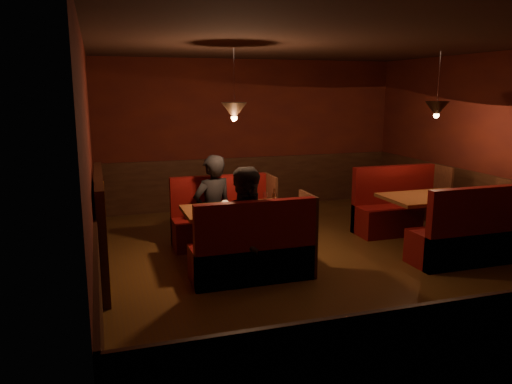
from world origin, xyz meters
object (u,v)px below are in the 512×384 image
object	(u,v)px
second_bench_far	(399,211)
diner_b	(250,210)
main_bench_far	(223,223)
main_bench_near	(255,255)
diner_a	(213,190)
second_table	(430,209)
second_bench_near	(469,239)
main_table	(236,220)

from	to	relation	value
second_bench_far	diner_b	xyz separation A→B (m)	(-2.97, -1.24, 0.53)
main_bench_far	main_bench_near	world-z (taller)	same
second_bench_far	diner_a	size ratio (longest dim) A/B	0.87
second_table	second_bench_near	size ratio (longest dim) A/B	0.90
main_bench_near	second_bench_near	distance (m)	2.96
main_table	second_bench_far	world-z (taller)	second_bench_far
main_bench_near	diner_a	distance (m)	1.56
main_table	second_bench_far	xyz separation A→B (m)	(2.96, 0.57, -0.23)
main_bench_far	diner_a	size ratio (longest dim) A/B	0.88
main_table	diner_a	xyz separation A→B (m)	(-0.17, 0.66, 0.30)
second_bench_near	main_bench_far	bearing A→B (deg)	147.52
diner_a	second_table	bearing A→B (deg)	145.47
second_table	second_bench_far	size ratio (longest dim) A/B	0.90
second_bench_near	diner_a	size ratio (longest dim) A/B	0.87
main_table	second_table	bearing A→B (deg)	-5.05
second_table	second_bench_far	distance (m)	0.86
main_bench_far	main_bench_near	size ratio (longest dim) A/B	1.00
diner_b	main_table	bearing A→B (deg)	71.40
main_table	diner_b	size ratio (longest dim) A/B	0.79
second_bench_near	main_table	bearing A→B (deg)	159.88
second_table	second_bench_far	bearing A→B (deg)	87.80
main_bench_near	diner_a	size ratio (longest dim) A/B	0.88
main_table	second_table	xyz separation A→B (m)	(2.92, -0.26, 0.00)
main_bench_far	second_bench_near	size ratio (longest dim) A/B	1.00
diner_a	main_bench_far	bearing A→B (deg)	-163.89
diner_a	diner_b	world-z (taller)	diner_b
main_table	second_bench_near	distance (m)	3.16
second_bench_near	diner_b	distance (m)	3.04
main_bench_near	diner_a	world-z (taller)	diner_a
second_bench_near	diner_a	xyz separation A→B (m)	(-3.13, 1.75, 0.53)
main_table	main_bench_far	world-z (taller)	main_bench_far
second_bench_far	second_bench_near	distance (m)	1.65
main_bench_far	diner_a	distance (m)	0.59
second_table	second_bench_near	xyz separation A→B (m)	(0.03, -0.82, -0.23)
main_bench_near	second_bench_far	xyz separation A→B (m)	(2.94, 1.36, 0.02)
main_table	diner_b	world-z (taller)	diner_b
diner_a	main_table	bearing A→B (deg)	86.70
second_bench_near	second_bench_far	bearing A→B (deg)	90.00
diner_b	main_bench_far	bearing A→B (deg)	71.28
diner_b	second_table	bearing A→B (deg)	-9.77
second_table	second_bench_near	world-z (taller)	second_bench_near
second_table	diner_a	world-z (taller)	diner_a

